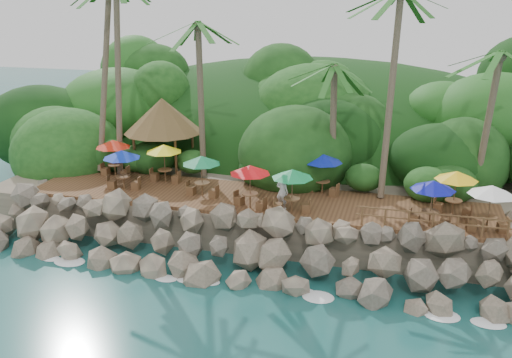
# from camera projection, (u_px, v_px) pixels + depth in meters

# --- Properties ---
(ground) EXTENTS (140.00, 140.00, 0.00)m
(ground) POSITION_uv_depth(u_px,v_px,m) (222.00, 286.00, 25.85)
(ground) COLOR #19514F
(ground) RESTS_ON ground
(land_base) EXTENTS (32.00, 25.20, 2.10)m
(land_base) POSITION_uv_depth(u_px,v_px,m) (292.00, 168.00, 40.16)
(land_base) COLOR gray
(land_base) RESTS_ON ground
(jungle_hill) EXTENTS (44.80, 28.00, 15.40)m
(jungle_hill) POSITION_uv_depth(u_px,v_px,m) (310.00, 155.00, 47.36)
(jungle_hill) COLOR #143811
(jungle_hill) RESTS_ON ground
(seawall) EXTENTS (29.00, 4.00, 2.30)m
(seawall) POSITION_uv_depth(u_px,v_px,m) (235.00, 246.00, 27.32)
(seawall) COLOR gray
(seawall) RESTS_ON ground
(terrace) EXTENTS (26.00, 5.00, 0.20)m
(terrace) POSITION_uv_depth(u_px,v_px,m) (256.00, 199.00, 30.65)
(terrace) COLOR brown
(terrace) RESTS_ON land_base
(jungle_foliage) EXTENTS (44.00, 16.00, 12.00)m
(jungle_foliage) POSITION_uv_depth(u_px,v_px,m) (289.00, 186.00, 39.58)
(jungle_foliage) COLOR #143811
(jungle_foliage) RESTS_ON ground
(foam_line) EXTENTS (25.20, 0.80, 0.06)m
(foam_line) POSITION_uv_depth(u_px,v_px,m) (224.00, 283.00, 26.11)
(foam_line) COLOR white
(foam_line) RESTS_ON ground
(palms) EXTENTS (28.51, 6.78, 13.19)m
(palms) POSITION_uv_depth(u_px,v_px,m) (264.00, 13.00, 30.22)
(palms) COLOR brown
(palms) RESTS_ON ground
(palapa) EXTENTS (5.00, 5.00, 4.60)m
(palapa) POSITION_uv_depth(u_px,v_px,m) (163.00, 115.00, 34.83)
(palapa) COLOR brown
(palapa) RESTS_ON ground
(dining_clusters) EXTENTS (23.41, 5.36, 2.34)m
(dining_clusters) POSITION_uv_depth(u_px,v_px,m) (274.00, 167.00, 29.46)
(dining_clusters) COLOR brown
(dining_clusters) RESTS_ON terrace
(railing) EXTENTS (7.20, 0.10, 1.00)m
(railing) POSITION_uv_depth(u_px,v_px,m) (433.00, 220.00, 25.93)
(railing) COLOR brown
(railing) RESTS_ON terrace
(waiter) EXTENTS (0.78, 0.62, 1.86)m
(waiter) POSITION_uv_depth(u_px,v_px,m) (282.00, 192.00, 28.79)
(waiter) COLOR silver
(waiter) RESTS_ON terrace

